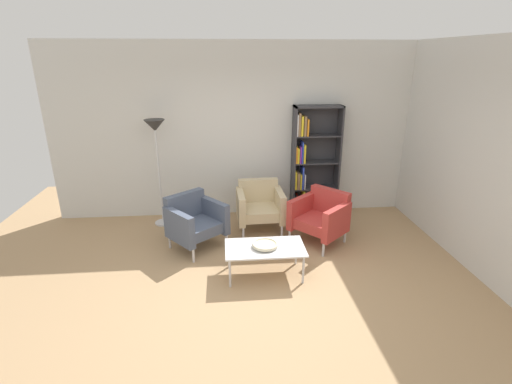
% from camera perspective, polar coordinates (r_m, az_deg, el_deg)
% --- Properties ---
extents(ground_plane, '(8.32, 8.32, 0.00)m').
position_cam_1_polar(ground_plane, '(4.69, 0.40, -14.59)').
color(ground_plane, tan).
extents(plaster_back_panel, '(6.40, 0.12, 2.90)m').
position_cam_1_polar(plaster_back_panel, '(6.43, -1.72, 9.16)').
color(plaster_back_panel, silver).
rests_on(plaster_back_panel, ground_plane).
extents(plaster_right_partition, '(0.12, 5.20, 2.90)m').
position_cam_1_polar(plaster_right_partition, '(5.63, 30.26, 4.84)').
color(plaster_right_partition, silver).
rests_on(plaster_right_partition, ground_plane).
extents(bookshelf_tall, '(0.80, 0.30, 1.90)m').
position_cam_1_polar(bookshelf_tall, '(6.50, 8.27, 4.43)').
color(bookshelf_tall, '#333338').
rests_on(bookshelf_tall, ground_plane).
extents(coffee_table_low, '(1.00, 0.56, 0.40)m').
position_cam_1_polar(coffee_table_low, '(4.78, 1.37, -8.69)').
color(coffee_table_low, silver).
rests_on(coffee_table_low, ground_plane).
extents(decorative_bowl, '(0.32, 0.32, 0.05)m').
position_cam_1_polar(decorative_bowl, '(4.75, 1.38, -7.99)').
color(decorative_bowl, beige).
rests_on(decorative_bowl, coffee_table_low).
extents(armchair_spare_guest, '(0.74, 0.68, 0.78)m').
position_cam_1_polar(armchair_spare_guest, '(5.99, 0.57, -2.01)').
color(armchair_spare_guest, '#C6B289').
rests_on(armchair_spare_guest, ground_plane).
extents(armchair_near_window, '(0.95, 0.95, 0.78)m').
position_cam_1_polar(armchair_near_window, '(5.68, 9.84, -3.60)').
color(armchair_near_window, '#B73833').
rests_on(armchair_near_window, ground_plane).
extents(armchair_by_bookshelf, '(0.95, 0.94, 0.78)m').
position_cam_1_polar(armchair_by_bookshelf, '(5.52, -9.32, -4.29)').
color(armchair_by_bookshelf, '#4C566B').
rests_on(armchair_by_bookshelf, ground_plane).
extents(floor_lamp_torchiere, '(0.32, 0.32, 1.74)m').
position_cam_1_polar(floor_lamp_torchiere, '(6.09, -14.97, 7.87)').
color(floor_lamp_torchiere, silver).
rests_on(floor_lamp_torchiere, ground_plane).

